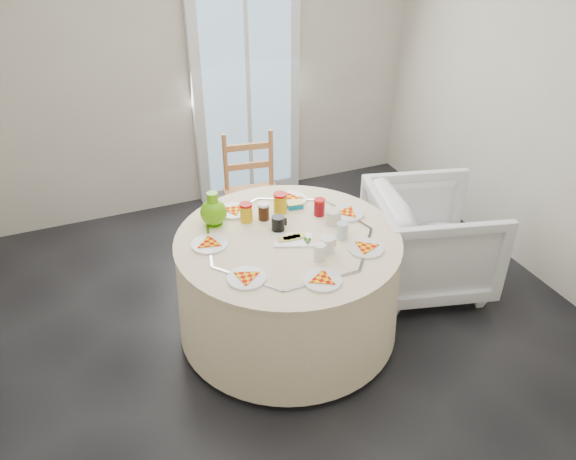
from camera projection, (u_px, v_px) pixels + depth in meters
name	position (u px, v px, depth m)	size (l,w,h in m)	color
floor	(289.00, 324.00, 3.91)	(4.00, 4.00, 0.00)	black
wall_back	(199.00, 63.00, 4.79)	(4.00, 0.02, 2.60)	#BCB5A3
wall_right	(556.00, 107.00, 3.87)	(0.02, 4.00, 2.60)	#BCB5A3
glass_door	(247.00, 88.00, 5.01)	(1.00, 0.08, 2.10)	silver
table	(288.00, 285.00, 3.68)	(1.45, 1.45, 0.74)	#FDE4BB
wooden_chair	(254.00, 198.00, 4.49)	(0.43, 0.41, 0.97)	#BB7E46
armchair	(429.00, 240.00, 4.12)	(0.83, 0.78, 0.86)	white
place_settings	(288.00, 234.00, 3.47)	(1.19, 1.19, 0.02)	silver
jar_cluster	(282.00, 208.00, 3.65)	(0.54, 0.27, 0.16)	#A2511D
butter_tub	(295.00, 202.00, 3.79)	(0.11, 0.08, 0.04)	#0771A0
green_pitcher	(213.00, 207.00, 3.56)	(0.17, 0.17, 0.22)	#57AB09
cheese_platter	(293.00, 237.00, 3.44)	(0.24, 0.15, 0.03)	silver
mugs_glasses	(312.00, 224.00, 3.50)	(0.63, 0.63, 0.12)	gray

